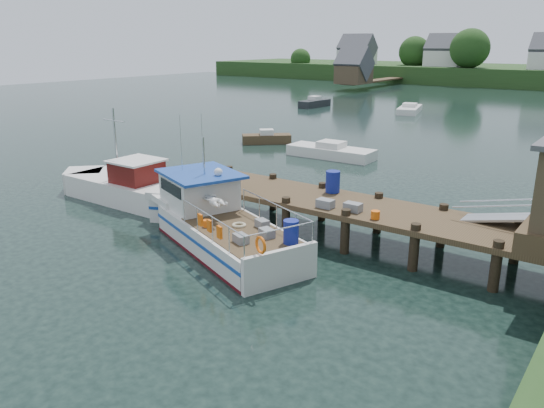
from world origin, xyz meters
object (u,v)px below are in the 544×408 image
Objects in this scene: work_boat at (125,186)px; moored_e at (315,103)px; moored_rowboat at (267,138)px; moored_a at (331,151)px; lobster_boat at (214,220)px; dock at (496,206)px; moored_d at (410,109)px.

work_boat is 38.41m from moored_e.
moored_a is (6.24, -1.47, 0.01)m from moored_rowboat.
lobster_boat is at bearing -12.91° from work_boat.
moored_rowboat is 6.41m from moored_a.
moored_rowboat is (-10.19, 16.88, -0.44)m from lobster_boat.
work_boat is at bearing -170.77° from lobster_boat.
dock is 4.93× the size of moored_rowboat.
moored_e is at bearing 138.39° from lobster_boat.
lobster_boat reaches higher than moored_a.
moored_a is at bearing -63.40° from moored_d.
moored_rowboat reaches higher than moored_d.
moored_e is (-28.16, 34.79, -1.80)m from dock.
moored_e is (-15.20, 22.49, 0.06)m from moored_a.
dock is at bearing 5.22° from work_boat.
moored_a is (-3.96, 15.42, -0.44)m from lobster_boat.
lobster_boat is at bearing -62.01° from moored_d.
work_boat is at bearing -174.23° from dock.
moored_d is (-17.59, 36.42, -1.89)m from dock.
moored_d is at bearing 123.84° from lobster_boat.
dock is 40.49m from moored_d.
dock is at bearing -25.39° from moored_a.
work_boat reaches higher than moored_e.
moored_d is (1.61, 22.65, -0.02)m from moored_rowboat.
lobster_boat is 2.72× the size of moored_rowboat.
moored_d is 1.34× the size of moored_e.
moored_e is at bearing 108.08° from work_boat.
lobster_boat reaches higher than moored_d.
work_boat is 1.82× the size of moored_e.
work_boat is at bearing -71.71° from moored_d.
moored_rowboat is at bearing 142.71° from lobster_boat.
lobster_boat is 2.07× the size of moored_e.
moored_e is at bearing 100.60° from moored_rowboat.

